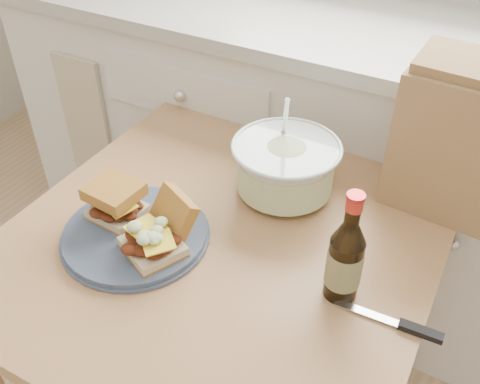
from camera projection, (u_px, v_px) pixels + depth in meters
The scene contains 9 objects.
cabinet_run at pixel (372, 169), 1.70m from camera, with size 2.50×0.64×0.94m.
dining_table at pixel (220, 274), 1.17m from camera, with size 0.87×0.87×0.71m.
plate at pixel (136, 234), 1.10m from camera, with size 0.30×0.30×0.02m, color #3F4C67.
sandwich_left at pixel (116, 200), 1.11m from camera, with size 0.11×0.10×0.08m.
sandwich_right at pixel (159, 232), 1.04m from camera, with size 0.14×0.19×0.09m.
coleslaw_bowl at pixel (285, 169), 1.19m from camera, with size 0.24×0.24×0.24m.
beer_bottle at pixel (345, 259), 0.94m from camera, with size 0.07×0.07×0.23m.
knife at pixel (406, 326), 0.92m from camera, with size 0.19×0.03×0.01m.
paper_bag at pixel (456, 144), 1.10m from camera, with size 0.24×0.15×0.31m, color #967248.
Camera 1 is at (0.30, 0.29, 1.47)m, focal length 40.00 mm.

